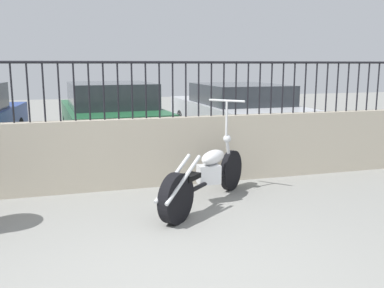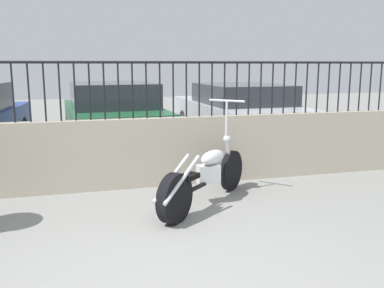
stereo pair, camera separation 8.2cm
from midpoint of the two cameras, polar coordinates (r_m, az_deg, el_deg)
The scene contains 5 objects.
low_wall at distance 6.19m, azimuth -8.25°, elevation -1.28°, with size 9.77×0.18×1.01m.
fence_railing at distance 6.07m, azimuth -8.51°, elevation 8.39°, with size 9.77×0.04×0.80m.
motorcycle_black at distance 5.35m, azimuth 1.90°, elevation -4.55°, with size 1.59×1.55×1.31m.
car_green at distance 8.85m, azimuth -10.26°, elevation 3.56°, with size 1.93×4.00×1.41m.
car_silver at distance 9.59m, azimuth 6.49°, elevation 4.08°, with size 1.88×4.54×1.34m.
Camera 2 is at (-0.71, -3.02, 1.77)m, focal length 40.00 mm.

